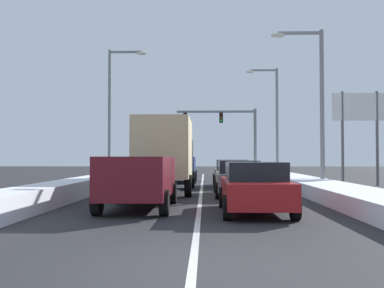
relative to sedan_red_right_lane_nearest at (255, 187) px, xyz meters
name	(u,v)px	position (x,y,z in m)	size (l,w,h in m)	color
ground_plane	(201,193)	(-1.65, 7.68, -0.76)	(120.00, 120.00, 0.00)	#28282B
lane_stripe_between_right_lane_and_center_lane	(202,187)	(-1.65, 11.28, -0.76)	(0.14, 39.68, 0.01)	silver
snow_bank_right_shoulder	(300,183)	(3.65, 11.28, -0.48)	(2.16, 39.68, 0.56)	white
snow_bank_left_shoulder	(105,181)	(-6.95, 11.28, -0.41)	(1.43, 39.68, 0.70)	white
sedan_red_right_lane_nearest	(255,187)	(0.00, 0.00, 0.00)	(2.00, 4.50, 1.51)	maroon
sedan_gray_right_lane_second	(238,178)	(-0.06, 5.97, 0.00)	(2.00, 4.50, 1.51)	slate
sedan_tan_right_lane_third	(231,173)	(-0.01, 11.89, 0.00)	(2.00, 4.50, 1.51)	#937F60
suv_maroon_center_lane_nearest	(139,177)	(-3.57, 0.97, 0.25)	(2.16, 4.90, 1.67)	maroon
box_truck_center_lane_second	(166,152)	(-3.31, 7.88, 1.14)	(2.53, 7.20, 3.36)	black
suv_navy_center_lane_third	(180,167)	(-3.13, 16.66, 0.25)	(2.16, 4.90, 1.67)	navy
traffic_light_gantry	(230,127)	(0.91, 29.31, 3.73)	(7.54, 0.47, 6.20)	slate
street_lamp_right_near	(315,94)	(4.06, 9.48, 4.09)	(2.66, 0.36, 8.09)	gray
street_lamp_right_mid	(273,113)	(4.11, 23.91, 4.55)	(2.66, 0.36, 8.97)	gray
street_lamp_left_mid	(114,103)	(-7.68, 17.35, 4.58)	(2.66, 0.36, 9.03)	gray
roadside_sign_right	(360,117)	(7.56, 13.22, 3.25)	(3.20, 0.16, 5.50)	#59595B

